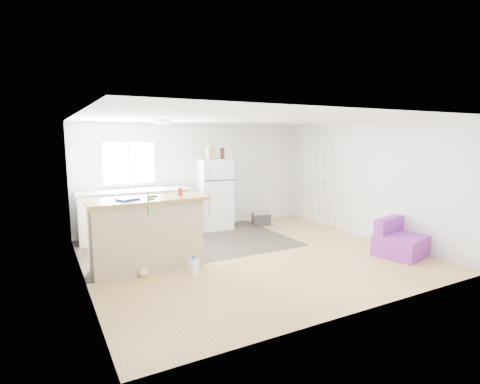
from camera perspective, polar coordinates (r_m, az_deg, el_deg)
name	(u,v)px	position (r m, az deg, el deg)	size (l,w,h in m)	color
room	(252,189)	(6.49, 1.85, 0.49)	(5.51, 5.01, 2.41)	#AF8849
vinyl_zone	(188,243)	(7.54, -7.86, -7.77)	(4.05, 2.50, 0.00)	#322C26
window	(129,163)	(8.23, -16.54, 4.27)	(1.18, 0.06, 0.98)	white
interior_door	(316,181)	(9.34, 11.54, 1.59)	(0.11, 0.92, 2.10)	white
ceiling_fixture	(162,122)	(7.06, -11.77, 10.40)	(0.30, 0.30, 0.07)	white
kitchen_cabinets	(136,214)	(8.04, -15.57, -3.21)	(2.33, 0.89, 1.31)	white
peninsula	(147,233)	(6.14, -14.03, -6.13)	(1.86, 0.72, 1.14)	#C5B48E
refrigerator	(214,194)	(8.56, -3.92, -0.32)	(0.77, 0.73, 1.60)	white
cooler	(261,218)	(8.97, 3.23, -4.02)	(0.49, 0.40, 0.33)	#2C2C2E
purple_seat	(399,242)	(7.28, 23.05, -7.07)	(0.93, 0.90, 0.64)	#7B2E95
cleaner_jug	(194,266)	(5.87, -7.05, -11.20)	(0.16, 0.14, 0.29)	white
mop	(145,261)	(5.92, -14.23, -10.17)	(0.24, 0.36, 1.30)	green
red_cup	(180,192)	(6.22, -9.10, 0.05)	(0.08, 0.08, 0.12)	red
blue_tray	(128,199)	(5.90, -16.74, -1.05)	(0.30, 0.22, 0.04)	#132DB9
tool_a	(153,196)	(6.11, -13.19, -0.63)	(0.14, 0.05, 0.03)	black
tool_b	(152,198)	(5.90, -13.33, -0.97)	(0.10, 0.04, 0.03)	black
cardboard_box	(210,153)	(8.36, -4.57, 6.02)	(0.20, 0.10, 0.30)	tan
bottle_left	(223,153)	(8.47, -2.60, 5.89)	(0.07, 0.07, 0.25)	#3B150A
bottle_right	(222,153)	(8.49, -2.80, 5.90)	(0.07, 0.07, 0.25)	#3B150A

